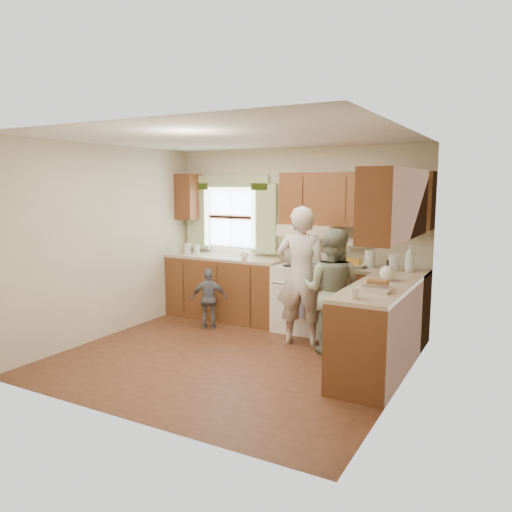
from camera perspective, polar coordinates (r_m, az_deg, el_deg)
The scene contains 6 objects.
room at distance 5.62m, azimuth -2.86°, elevation 0.57°, with size 3.80×3.80×3.80m.
kitchen_fixtures at distance 6.36m, azimuth 7.01°, elevation -2.34°, with size 3.80×2.25×2.15m.
stove at distance 6.88m, azimuth 5.63°, elevation -4.67°, with size 0.76×0.67×1.07m.
woman_left at distance 6.20m, azimuth 5.17°, elevation -2.31°, with size 0.63×0.42×1.74m, color beige.
woman_right at distance 5.97m, azimuth 8.65°, elevation -4.00°, with size 0.72×0.56×1.49m, color #28482E.
child at distance 6.94m, azimuth -5.38°, elevation -4.91°, with size 0.50×0.21×0.85m, color slate.
Camera 1 is at (2.92, -4.74, 2.00)m, focal length 35.00 mm.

